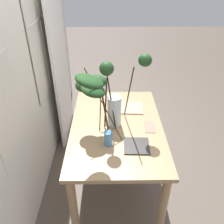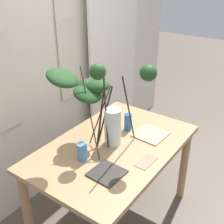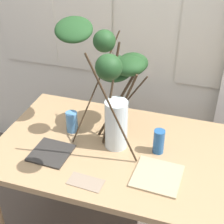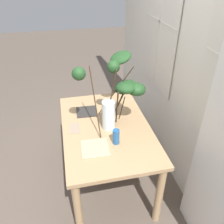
% 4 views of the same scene
% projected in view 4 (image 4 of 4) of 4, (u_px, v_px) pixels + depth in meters
% --- Properties ---
extents(ground, '(14.00, 14.00, 0.00)m').
position_uv_depth(ground, '(107.00, 178.00, 2.77)').
color(ground, brown).
extents(back_wall_with_windows, '(4.40, 0.14, 2.72)m').
position_uv_depth(back_wall_with_windows, '(194.00, 62.00, 2.16)').
color(back_wall_with_windows, silver).
rests_on(back_wall_with_windows, ground).
extents(dining_table, '(1.32, 0.86, 0.76)m').
position_uv_depth(dining_table, '(106.00, 135.00, 2.41)').
color(dining_table, tan).
rests_on(dining_table, ground).
extents(vase_with_branches, '(0.61, 0.68, 0.69)m').
position_uv_depth(vase_with_branches, '(118.00, 89.00, 2.18)').
color(vase_with_branches, silver).
rests_on(vase_with_branches, dining_table).
extents(drinking_glass_blue_left, '(0.07, 0.07, 0.13)m').
position_uv_depth(drinking_glass_blue_left, '(108.00, 106.00, 2.55)').
color(drinking_glass_blue_left, '#4C84BC').
rests_on(drinking_glass_blue_left, dining_table).
extents(drinking_glass_blue_right, '(0.06, 0.06, 0.14)m').
position_uv_depth(drinking_glass_blue_right, '(116.00, 137.00, 2.10)').
color(drinking_glass_blue_right, '#235693').
rests_on(drinking_glass_blue_right, dining_table).
extents(plate_square_left, '(0.22, 0.22, 0.01)m').
position_uv_depth(plate_square_left, '(86.00, 112.00, 2.56)').
color(plate_square_left, '#2D2B28').
rests_on(plate_square_left, dining_table).
extents(plate_square_right, '(0.25, 0.25, 0.01)m').
position_uv_depth(plate_square_right, '(95.00, 148.00, 2.07)').
color(plate_square_right, tan).
rests_on(plate_square_right, dining_table).
extents(napkin_folded, '(0.19, 0.10, 0.00)m').
position_uv_depth(napkin_folded, '(75.00, 128.00, 2.32)').
color(napkin_folded, gray).
rests_on(napkin_folded, dining_table).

